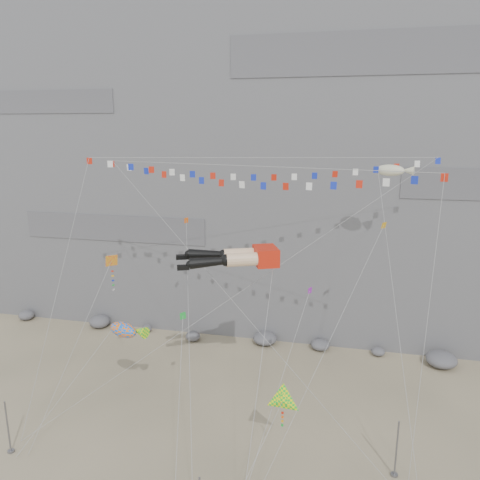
{
  "coord_description": "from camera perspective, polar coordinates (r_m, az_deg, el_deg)",
  "views": [
    {
      "loc": [
        7.82,
        -29.83,
        23.28
      ],
      "look_at": [
        -1.01,
        9.0,
        13.63
      ],
      "focal_mm": 35.0,
      "sensor_mm": 36.0,
      "label": 1
    }
  ],
  "objects": [
    {
      "name": "legs_kite",
      "position": [
        35.71,
        -0.19,
        -2.12
      ],
      "size": [
        7.88,
        15.0,
        19.16
      ],
      "rotation": [
        0.0,
        0.0,
        0.4
      ],
      "color": "red",
      "rests_on": "ground"
    },
    {
      "name": "harlequin_kite",
      "position": [
        38.02,
        -15.42,
        -2.51
      ],
      "size": [
        4.99,
        8.04,
        15.28
      ],
      "color": "red",
      "rests_on": "ground"
    },
    {
      "name": "small_kite_c",
      "position": [
        35.89,
        -6.99,
        -9.44
      ],
      "size": [
        2.78,
        9.08,
        12.78
      ],
      "color": "green",
      "rests_on": "ground"
    },
    {
      "name": "flag_banner_upper",
      "position": [
        40.06,
        2.9,
        9.96
      ],
      "size": [
        30.67,
        16.39,
        29.32
      ],
      "color": "red",
      "rests_on": "ground"
    },
    {
      "name": "anchor_pole_left",
      "position": [
        40.22,
        -26.45,
        -19.75
      ],
      "size": [
        0.12,
        0.12,
        4.18
      ],
      "primitive_type": "cylinder",
      "color": "slate",
      "rests_on": "ground"
    },
    {
      "name": "delta_kite",
      "position": [
        33.47,
        5.22,
        -18.95
      ],
      "size": [
        4.02,
        6.28,
        8.33
      ],
      "color": "#FDF80C",
      "rests_on": "ground"
    },
    {
      "name": "talus_boulders",
      "position": [
        52.61,
        3.07,
        -11.94
      ],
      "size": [
        60.0,
        3.0,
        1.2
      ],
      "primitive_type": null,
      "color": "slate",
      "rests_on": "ground"
    },
    {
      "name": "small_kite_d",
      "position": [
        39.18,
        16.88,
        1.17
      ],
      "size": [
        8.65,
        15.78,
        23.07
      ],
      "color": "orange",
      "rests_on": "ground"
    },
    {
      "name": "anchor_pole_right",
      "position": [
        36.18,
        18.54,
        -23.01
      ],
      "size": [
        0.12,
        0.12,
        4.2
      ],
      "primitive_type": "cylinder",
      "color": "slate",
      "rests_on": "ground"
    },
    {
      "name": "ground",
      "position": [
        38.64,
        -1.63,
        -23.44
      ],
      "size": [
        120.0,
        120.0,
        0.0
      ],
      "primitive_type": "plane",
      "color": "tan",
      "rests_on": "ground"
    },
    {
      "name": "small_kite_a",
      "position": [
        41.2,
        -6.55,
        1.71
      ],
      "size": [
        6.08,
        16.37,
        22.6
      ],
      "color": "#E25713",
      "rests_on": "ground"
    },
    {
      "name": "blimp_windsock",
      "position": [
        42.2,
        17.83,
        8.01
      ],
      "size": [
        4.04,
        15.21,
        24.31
      ],
      "color": "beige",
      "rests_on": "ground"
    },
    {
      "name": "cliff",
      "position": [
        62.34,
        5.81,
        15.13
      ],
      "size": [
        80.0,
        28.0,
        50.0
      ],
      "primitive_type": "cube",
      "color": "slate",
      "rests_on": "ground"
    },
    {
      "name": "fish_windsock",
      "position": [
        39.57,
        -14.06,
        -10.59
      ],
      "size": [
        7.35,
        8.45,
        11.54
      ],
      "color": "orange",
      "rests_on": "ground"
    },
    {
      "name": "small_kite_b",
      "position": [
        38.59,
        8.4,
        -6.47
      ],
      "size": [
        3.63,
        13.36,
        16.62
      ],
      "color": "purple",
      "rests_on": "ground"
    },
    {
      "name": "flag_banner_lower",
      "position": [
        36.11,
        1.58,
        8.95
      ],
      "size": [
        26.46,
        11.63,
        25.05
      ],
      "color": "red",
      "rests_on": "ground"
    }
  ]
}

